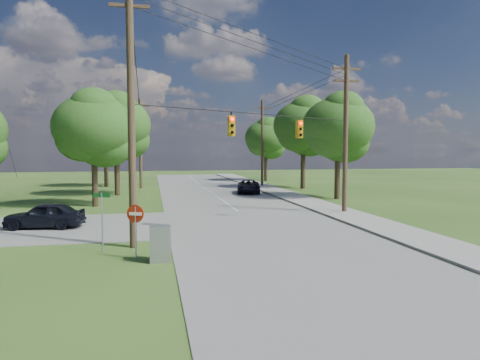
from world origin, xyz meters
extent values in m
plane|color=#2B4F1A|center=(0.00, 0.00, 0.00)|extent=(140.00, 140.00, 0.00)
cube|color=gray|center=(2.00, 5.00, 0.01)|extent=(10.00, 100.00, 0.03)
cube|color=#A29F98|center=(8.70, 5.00, 0.06)|extent=(2.60, 100.00, 0.12)
cylinder|color=#4D3628|center=(-4.60, 0.40, 6.00)|extent=(0.32, 0.32, 12.00)
cube|color=#4D3628|center=(-4.60, 0.40, 10.30)|extent=(1.70, 0.12, 0.14)
cylinder|color=#4D3628|center=(8.90, 8.00, 5.25)|extent=(0.32, 0.32, 10.50)
cube|color=#4D3628|center=(8.90, 8.00, 9.60)|extent=(2.00, 0.12, 0.14)
cube|color=#4D3628|center=(8.90, 8.00, 8.80)|extent=(1.70, 0.12, 0.14)
cylinder|color=#4D3628|center=(8.90, 30.00, 5.00)|extent=(0.32, 0.32, 10.00)
cube|color=#4D3628|center=(8.90, 30.00, 9.10)|extent=(2.00, 0.12, 0.14)
cylinder|color=#4D3628|center=(-5.00, 30.00, 5.00)|extent=(0.32, 0.32, 10.00)
cube|color=#4D3628|center=(-5.00, 30.00, 9.10)|extent=(2.00, 0.12, 0.14)
cylinder|color=black|center=(2.15, 4.20, 10.35)|extent=(13.52, 7.63, 1.53)
cylinder|color=black|center=(2.15, 4.20, 9.95)|extent=(13.52, 7.63, 1.53)
cylinder|color=black|center=(2.15, 4.20, 9.55)|extent=(13.52, 7.63, 1.53)
cylinder|color=black|center=(8.90, 19.00, 9.35)|extent=(0.03, 22.00, 0.53)
cylinder|color=black|center=(-4.80, 15.20, 10.10)|extent=(0.43, 29.60, 2.03)
cylinder|color=black|center=(8.90, 19.00, 8.95)|extent=(0.03, 22.00, 0.53)
cylinder|color=black|center=(-4.80, 15.20, 9.70)|extent=(0.43, 29.60, 2.03)
cylinder|color=black|center=(2.15, 4.20, 6.20)|extent=(13.52, 7.63, 0.04)
cube|color=#D0990C|center=(0.26, 3.02, 5.48)|extent=(0.32, 0.22, 1.05)
sphere|color=#FF0C05|center=(0.26, 2.88, 5.83)|extent=(0.17, 0.17, 0.17)
cube|color=#D0990C|center=(0.26, 3.26, 5.48)|extent=(0.32, 0.22, 1.05)
sphere|color=#FF0C05|center=(0.26, 3.40, 5.83)|extent=(0.17, 0.17, 0.17)
cube|color=#D0990C|center=(4.85, 5.60, 5.48)|extent=(0.32, 0.22, 1.05)
sphere|color=#FF0C05|center=(4.85, 5.46, 5.83)|extent=(0.17, 0.17, 0.17)
cube|color=#D0990C|center=(4.85, 5.84, 5.48)|extent=(0.32, 0.22, 1.05)
sphere|color=#FF0C05|center=(4.85, 5.98, 5.83)|extent=(0.17, 0.17, 0.17)
cylinder|color=#443222|center=(-8.00, 15.00, 1.57)|extent=(0.45, 0.45, 3.15)
ellipsoid|color=#215218|center=(-8.00, 15.00, 5.94)|extent=(6.00, 6.00, 4.92)
cylinder|color=#443222|center=(-7.00, 23.00, 1.75)|extent=(0.50, 0.50, 3.50)
ellipsoid|color=#215218|center=(-7.00, 23.00, 6.60)|extent=(6.40, 6.40, 5.25)
cylinder|color=#443222|center=(-9.00, 33.00, 1.66)|extent=(0.48, 0.47, 3.32)
ellipsoid|color=#215218|center=(-9.00, 33.00, 6.27)|extent=(6.00, 6.00, 4.92)
cylinder|color=#443222|center=(12.00, 16.00, 1.66)|extent=(0.48, 0.48, 3.32)
ellipsoid|color=#215218|center=(12.00, 16.00, 6.27)|extent=(6.20, 6.20, 5.08)
cylinder|color=#443222|center=(12.50, 26.00, 1.84)|extent=(0.52, 0.52, 3.67)
ellipsoid|color=#215218|center=(12.50, 26.00, 6.93)|extent=(6.60, 6.60, 5.41)
cylinder|color=#443222|center=(11.50, 38.00, 1.57)|extent=(0.45, 0.45, 3.15)
ellipsoid|color=#215218|center=(11.50, 38.00, 5.94)|extent=(5.80, 5.80, 4.76)
imported|color=black|center=(-9.48, 5.94, 0.73)|extent=(4.28, 2.14, 1.40)
imported|color=black|center=(5.50, 22.17, 0.68)|extent=(3.09, 5.01, 1.29)
cube|color=#95989B|center=(-3.50, -2.33, 0.70)|extent=(0.78, 0.57, 1.39)
cylinder|color=#95989B|center=(-4.42, -1.63, 1.02)|extent=(0.06, 0.06, 2.05)
cylinder|color=#AA200B|center=(-4.42, -1.63, 1.77)|extent=(0.66, 0.31, 0.71)
cube|color=white|center=(-4.42, -1.66, 1.77)|extent=(0.48, 0.23, 0.12)
cylinder|color=#95989B|center=(-5.82, -0.23, 1.24)|extent=(0.06, 0.06, 2.48)
cube|color=#12521F|center=(-5.82, -0.23, 2.38)|extent=(0.71, 0.29, 0.18)
camera|label=1|loc=(-3.75, -18.59, 4.24)|focal=32.00mm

